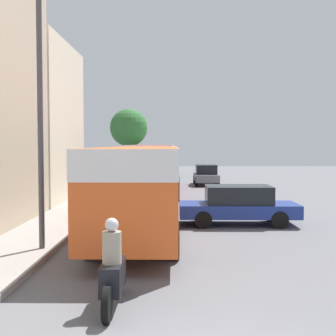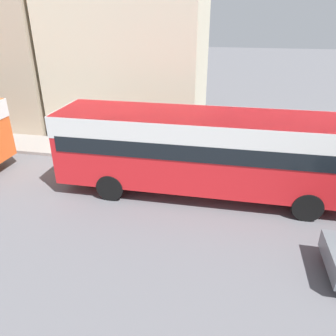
% 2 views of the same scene
% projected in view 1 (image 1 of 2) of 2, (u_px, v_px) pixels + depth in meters
% --- Properties ---
extents(building_far_terrace, '(6.59, 7.89, 8.44)m').
position_uv_depth(building_far_terrace, '(8.00, 123.00, 24.98)').
color(building_far_terrace, beige).
rests_on(building_far_terrace, ground_plane).
extents(bus_lead, '(2.57, 10.97, 2.99)m').
position_uv_depth(bus_lead, '(141.00, 178.00, 15.90)').
color(bus_lead, '#EA5B23').
rests_on(bus_lead, ground_plane).
extents(bus_following, '(2.62, 10.99, 3.05)m').
position_uv_depth(bus_following, '(153.00, 162.00, 29.97)').
color(bus_following, red).
rests_on(bus_following, ground_plane).
extents(bus_third_in_line, '(2.51, 10.37, 2.88)m').
position_uv_depth(bus_third_in_line, '(163.00, 157.00, 44.60)').
color(bus_third_in_line, '#2D8447').
rests_on(bus_third_in_line, ground_plane).
extents(motorcycle_behind_lead, '(0.38, 2.24, 1.73)m').
position_uv_depth(motorcycle_behind_lead, '(112.00, 272.00, 8.83)').
color(motorcycle_behind_lead, black).
rests_on(motorcycle_behind_lead, ground_plane).
extents(car_crossing, '(4.52, 1.92, 1.50)m').
position_uv_depth(car_crossing, '(238.00, 204.00, 17.98)').
color(car_crossing, navy).
rests_on(car_crossing, ground_plane).
extents(car_far_curb, '(1.83, 3.99, 1.55)m').
position_uv_depth(car_far_curb, '(206.00, 175.00, 35.37)').
color(car_far_curb, slate).
rests_on(car_far_curb, ground_plane).
extents(pedestrian_near_curb, '(0.43, 0.43, 1.57)m').
position_uv_depth(pedestrian_near_curb, '(121.00, 167.00, 43.88)').
color(pedestrian_near_curb, '#232838').
rests_on(pedestrian_near_curb, sidewalk).
extents(street_tree, '(3.81, 3.81, 6.53)m').
position_uv_depth(street_tree, '(129.00, 128.00, 47.29)').
color(street_tree, brown).
rests_on(street_tree, sidewalk).
extents(lamp_post, '(0.36, 0.36, 7.33)m').
position_uv_depth(lamp_post, '(40.00, 98.00, 13.05)').
color(lamp_post, '#47474C').
rests_on(lamp_post, sidewalk).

